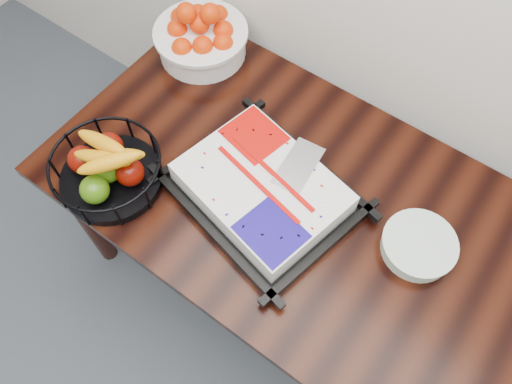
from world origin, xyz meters
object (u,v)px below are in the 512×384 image
Objects in this scene: cake_tray at (262,190)px; plate_stack at (418,246)px; tangerine_bowl at (201,33)px; fruit_basket at (107,169)px; table at (325,227)px.

cake_tray is 2.77× the size of plate_stack.
cake_tray reaches higher than plate_stack.
tangerine_bowl reaches higher than fruit_basket.
fruit_basket is 0.95m from plate_stack.
tangerine_bowl reaches higher than table.
table is at bearing 19.68° from cake_tray.
tangerine_bowl is at bearing 166.24° from plate_stack.
plate_stack is at bearing 11.44° from table.
tangerine_bowl is at bearing 145.28° from cake_tray.
tangerine_bowl is 1.00× the size of fruit_basket.
cake_tray is at bearing 28.82° from fruit_basket.
cake_tray is (-0.20, -0.07, 0.14)m from table.
cake_tray is 0.48m from plate_stack.
tangerine_bowl reaches higher than plate_stack.
table is at bearing -168.56° from plate_stack.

